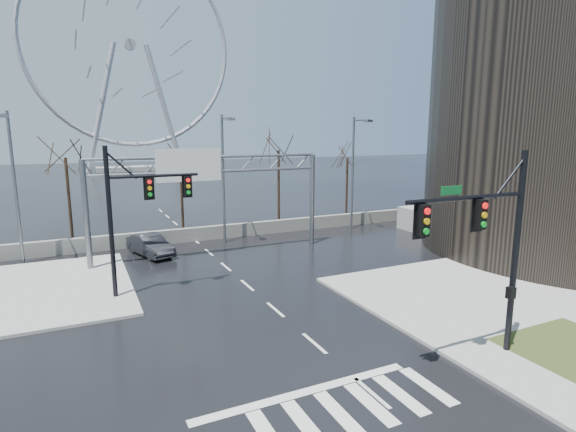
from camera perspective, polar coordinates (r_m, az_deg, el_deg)
ground at (r=19.43m, az=3.37°, el=-15.83°), size 260.00×260.00×0.00m
sidewalk_right_ext at (r=26.65m, az=20.60°, el=-8.88°), size 12.00×10.00×0.15m
sidewalk_far at (r=28.63m, az=-29.60°, el=-8.26°), size 10.00×12.00×0.15m
grass_strip at (r=21.93m, az=32.29°, el=-13.89°), size 5.00×4.00×0.02m
tower_podium at (r=44.73m, az=32.20°, el=-0.93°), size 22.00×18.00×2.00m
barrier_wall at (r=37.11m, az=-11.69°, el=-2.27°), size 52.00×0.50×1.10m
signal_mast_near at (r=18.01m, az=24.56°, el=-2.45°), size 5.52×0.41×8.00m
signal_mast_far at (r=24.61m, az=-19.11°, el=1.08°), size 4.72×0.41×8.00m
sign_gantry at (r=31.43m, az=-10.44°, el=4.06°), size 16.36×0.40×7.60m
streetlight_left at (r=33.67m, az=-31.51°, el=4.31°), size 0.50×2.55×10.00m
streetlight_mid at (r=35.09m, az=-8.09°, el=5.94°), size 0.50×2.55×10.00m
streetlight_right at (r=40.33m, az=8.49°, el=6.51°), size 0.50×2.55×10.00m
tree_left at (r=38.81m, az=-26.34°, el=5.52°), size 3.75×3.75×7.50m
tree_center at (r=40.75m, az=-13.46°, el=5.37°), size 3.25×3.25×6.50m
tree_right at (r=42.54m, az=-1.21°, el=7.27°), size 3.90×3.90×7.80m
tree_far_right at (r=46.87m, az=7.54°, el=6.49°), size 3.40×3.40×6.80m
ferris_wheel at (r=112.41m, az=-19.37°, el=18.90°), size 45.00×6.00×50.91m
car at (r=33.46m, az=-17.08°, el=-3.55°), size 2.94×4.86×1.51m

